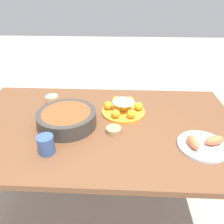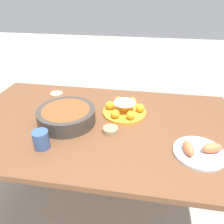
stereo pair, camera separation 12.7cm
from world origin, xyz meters
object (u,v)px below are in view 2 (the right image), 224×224
(serving_bowl, at_px, (67,115))
(seafood_platter, at_px, (200,151))
(cake_plate, at_px, (124,109))
(cup_near, at_px, (57,97))
(dining_table, at_px, (99,135))
(cup_far, at_px, (41,140))
(sauce_bowl, at_px, (110,130))

(serving_bowl, xyz_separation_m, seafood_platter, (-0.70, 0.16, -0.03))
(cake_plate, distance_m, seafood_platter, 0.50)
(cake_plate, bearing_deg, cup_near, -10.01)
(dining_table, height_order, cup_far, cup_far)
(cake_plate, height_order, cup_far, cup_far)
(cake_plate, height_order, seafood_platter, cake_plate)
(serving_bowl, bearing_deg, cup_far, 79.06)
(sauce_bowl, distance_m, cup_far, 0.35)
(cup_near, bearing_deg, cup_far, 102.93)
(dining_table, bearing_deg, cup_far, 48.94)
(seafood_platter, bearing_deg, cup_far, 5.61)
(cake_plate, relative_size, cup_far, 2.91)
(dining_table, distance_m, cup_near, 0.41)
(serving_bowl, relative_size, cup_far, 3.58)
(cake_plate, height_order, sauce_bowl, cake_plate)
(dining_table, relative_size, cup_far, 17.37)
(serving_bowl, distance_m, cup_far, 0.23)
(dining_table, height_order, cup_near, cup_near)
(cup_near, xyz_separation_m, cup_far, (-0.11, 0.47, 0.01))
(cake_plate, xyz_separation_m, serving_bowl, (0.31, 0.15, 0.02))
(dining_table, distance_m, cake_plate, 0.22)
(serving_bowl, height_order, cup_near, serving_bowl)
(dining_table, xyz_separation_m, cake_plate, (-0.13, -0.13, 0.12))
(dining_table, relative_size, cake_plate, 5.96)
(dining_table, xyz_separation_m, seafood_platter, (-0.52, 0.18, 0.11))
(dining_table, relative_size, sauce_bowl, 19.32)
(serving_bowl, bearing_deg, dining_table, -171.54)
(dining_table, bearing_deg, sauce_bowl, 134.95)
(serving_bowl, xyz_separation_m, cup_near, (0.15, -0.24, -0.01))
(serving_bowl, xyz_separation_m, cup_far, (0.04, 0.23, -0.00))
(sauce_bowl, relative_size, cup_far, 0.90)
(dining_table, height_order, seafood_platter, seafood_platter)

